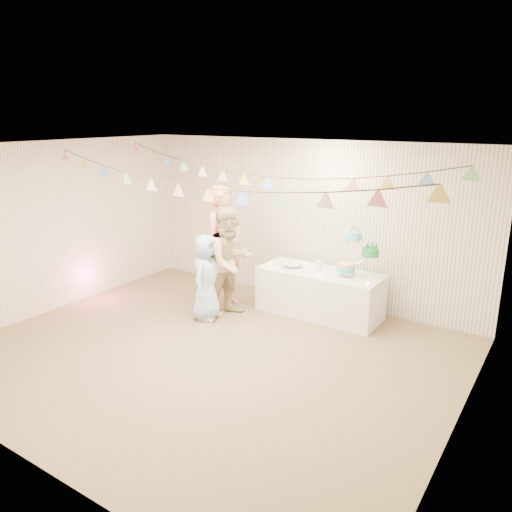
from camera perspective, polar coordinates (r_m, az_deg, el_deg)
The scene contains 23 objects.
floor at distance 6.57m, azimuth -5.41°, elevation -11.05°, with size 6.00×6.00×0.00m, color brown.
ceiling at distance 5.87m, azimuth -6.08°, elevation 12.21°, with size 6.00×6.00×0.00m, color white.
back_wall at distance 8.12m, azimuth 5.44°, elevation 3.98°, with size 6.00×6.00×0.00m, color white.
front_wall at distance 4.55m, azimuth -26.07°, elevation -7.34°, with size 6.00×6.00×0.00m, color white.
left_wall at distance 8.27m, azimuth -22.14°, elevation 3.08°, with size 5.00×5.00×0.00m, color white.
right_wall at distance 4.88m, azimuth 22.99°, elevation -5.43°, with size 5.00×5.00×0.00m, color white.
table at distance 7.67m, azimuth 7.27°, elevation -4.21°, with size 1.86×0.74×0.70m, color white.
cake_stand at distance 7.28m, azimuth 11.52°, elevation 0.66°, with size 0.62×0.36×0.69m, color silver, non-canonical shape.
cake_bottom at distance 7.35m, azimuth 10.16°, elevation -1.22°, with size 0.31×0.31×0.15m, color #2AB5C5, non-canonical shape.
cake_middle at distance 7.30m, azimuth 13.10°, elevation 0.69°, with size 0.27×0.27×0.22m, color #1B7F3A, non-canonical shape.
cake_top_tier at distance 7.21m, azimuth 11.11°, elevation 2.83°, with size 0.25×0.25×0.19m, color #51DBFF, non-canonical shape.
platter at distance 7.70m, azimuth 4.17°, elevation -0.82°, with size 0.32×0.32×0.02m, color white.
posy at distance 7.58m, azimuth 7.25°, elevation -0.62°, with size 0.14×0.14×0.16m, color white, non-canonical shape.
person_adult_a at distance 7.82m, azimuth -3.65°, elevation 1.04°, with size 0.71×0.46×1.94m, color tan.
person_adult_b at distance 7.43m, azimuth -3.00°, elevation -0.72°, with size 0.82×0.64×1.69m, color tan.
person_child at distance 7.42m, azimuth -5.70°, elevation -2.40°, with size 0.63×0.41×1.30m, color #A3C2E7.
bunting_back at distance 6.77m, azimuth -0.02°, elevation 10.66°, with size 5.60×1.10×0.40m, color pink, non-canonical shape.
bunting_front at distance 5.74m, azimuth -7.27°, elevation 9.28°, with size 5.60×0.90×0.36m, color #72A5E5, non-canonical shape.
tealight_0 at distance 7.80m, azimuth 1.59°, elevation -0.93°, with size 0.04×0.04×0.03m, color #FFD88C.
tealight_1 at distance 7.86m, azimuth 5.65°, elevation -0.87°, with size 0.04×0.04×0.03m, color #FFD88C.
tealight_2 at distance 7.32m, azimuth 7.30°, elevation -2.18°, with size 0.04×0.04×0.03m, color #FFD88C.
tealight_3 at distance 7.61m, azimuth 10.46°, elevation -1.62°, with size 0.04×0.04×0.03m, color #FFD88C.
tealight_4 at distance 7.09m, azimuth 12.67°, elevation -3.06°, with size 0.04×0.04×0.03m, color #FFD88C.
Camera 1 is at (3.71, -4.53, 2.97)m, focal length 35.00 mm.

